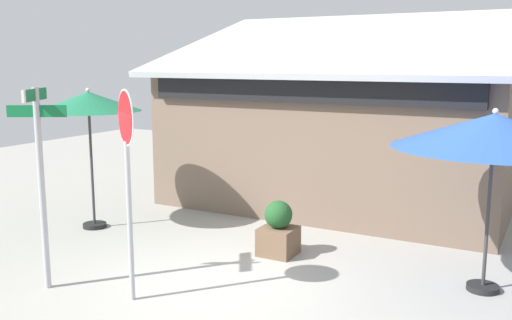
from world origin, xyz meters
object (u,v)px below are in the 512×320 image
(patio_umbrella_royal_blue_center, at_px, (494,132))
(sidewalk_planter, at_px, (278,231))
(street_sign_post, at_px, (40,168))
(stop_sign, at_px, (127,157))
(patio_umbrella_forest_green_left, at_px, (88,103))

(patio_umbrella_royal_blue_center, height_order, sidewalk_planter, patio_umbrella_royal_blue_center)
(street_sign_post, height_order, stop_sign, street_sign_post)
(patio_umbrella_royal_blue_center, relative_size, sidewalk_planter, 2.96)
(patio_umbrella_royal_blue_center, xyz_separation_m, sidewalk_planter, (-3.16, -0.03, -1.82))
(stop_sign, relative_size, sidewalk_planter, 3.08)
(patio_umbrella_forest_green_left, height_order, patio_umbrella_royal_blue_center, patio_umbrella_forest_green_left)
(sidewalk_planter, bearing_deg, street_sign_post, -128.61)
(stop_sign, relative_size, patio_umbrella_forest_green_left, 1.05)
(stop_sign, bearing_deg, patio_umbrella_royal_blue_center, 32.28)
(patio_umbrella_forest_green_left, bearing_deg, patio_umbrella_royal_blue_center, 2.73)
(street_sign_post, bearing_deg, patio_umbrella_forest_green_left, 121.90)
(street_sign_post, xyz_separation_m, stop_sign, (1.32, 0.25, 0.22))
(street_sign_post, bearing_deg, sidewalk_planter, 51.39)
(street_sign_post, xyz_separation_m, patio_umbrella_royal_blue_center, (5.40, 2.83, 0.51))
(stop_sign, height_order, sidewalk_planter, stop_sign)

